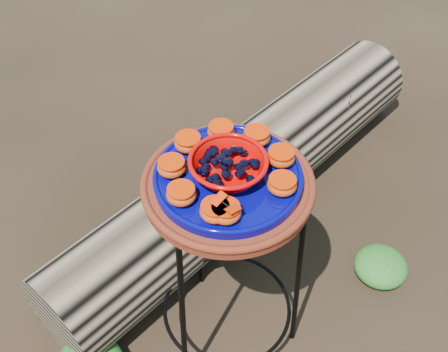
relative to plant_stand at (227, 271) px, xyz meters
name	(u,v)px	position (x,y,z in m)	size (l,w,h in m)	color
ground	(227,330)	(0.00, 0.00, -0.35)	(60.00, 60.00, 0.00)	black
plant_stand	(227,271)	(0.00, 0.00, 0.00)	(0.44, 0.44, 0.70)	black
terracotta_saucer	(228,186)	(0.00, 0.00, 0.37)	(0.42, 0.42, 0.03)	#4C1607
cobalt_plate	(228,178)	(0.00, 0.00, 0.40)	(0.36, 0.36, 0.02)	#050661
red_bowl	(228,167)	(0.00, 0.00, 0.43)	(0.18, 0.18, 0.05)	#C10402
glass_gems	(228,156)	(0.00, 0.00, 0.47)	(0.14, 0.14, 0.02)	black
orange_half_0	(226,212)	(-0.06, -0.12, 0.43)	(0.07, 0.07, 0.04)	#B91B04
orange_half_1	(282,185)	(0.09, -0.10, 0.43)	(0.07, 0.07, 0.04)	#B91B04
orange_half_2	(281,157)	(0.13, -0.02, 0.43)	(0.07, 0.07, 0.04)	#B91B04
orange_half_3	(257,137)	(0.11, 0.07, 0.43)	(0.07, 0.07, 0.04)	#B91B04
orange_half_4	(221,132)	(0.04, 0.13, 0.43)	(0.07, 0.07, 0.04)	#B91B04
orange_half_5	(188,143)	(-0.05, 0.12, 0.43)	(0.07, 0.07, 0.04)	#B91B04
orange_half_6	(172,167)	(-0.12, 0.06, 0.43)	(0.07, 0.07, 0.04)	#B91B04
orange_half_7	(181,194)	(-0.13, -0.03, 0.43)	(0.07, 0.07, 0.04)	#B91B04
orange_half_8	(215,211)	(-0.08, -0.11, 0.43)	(0.07, 0.07, 0.04)	#B91B04
butterfly	(226,204)	(-0.06, -0.12, 0.45)	(0.08, 0.05, 0.01)	red
driftwood_log	(245,173)	(0.30, 0.50, -0.18)	(1.78, 0.47, 0.33)	black
foliage_right	(381,266)	(0.60, -0.02, -0.30)	(0.19, 0.19, 0.10)	#214B1C
foliage_back	(160,229)	(-0.07, 0.45, -0.28)	(0.27, 0.27, 0.14)	#214B1C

